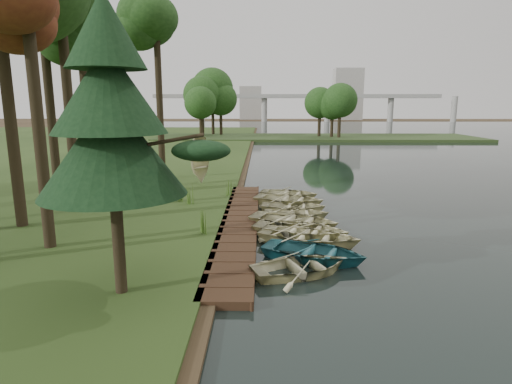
{
  "coord_description": "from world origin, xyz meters",
  "views": [
    {
      "loc": [
        -0.58,
        -18.37,
        5.37
      ],
      "look_at": [
        -0.86,
        0.58,
        1.49
      ],
      "focal_mm": 30.0,
      "sensor_mm": 36.0,
      "label": 1
    }
  ],
  "objects_px": {
    "rowboat_0": "(302,264)",
    "rowboat_2": "(309,234)",
    "stored_rowboat": "(200,179)",
    "pine_tree": "(110,116)",
    "boardwalk": "(239,224)",
    "rowboat_1": "(314,250)"
  },
  "relations": [
    {
      "from": "rowboat_0",
      "to": "boardwalk",
      "type": "bearing_deg",
      "value": 1.59
    },
    {
      "from": "pine_tree",
      "to": "stored_rowboat",
      "type": "bearing_deg",
      "value": 90.62
    },
    {
      "from": "rowboat_2",
      "to": "stored_rowboat",
      "type": "distance_m",
      "value": 13.14
    },
    {
      "from": "rowboat_1",
      "to": "stored_rowboat",
      "type": "bearing_deg",
      "value": 47.53
    },
    {
      "from": "boardwalk",
      "to": "rowboat_0",
      "type": "xyz_separation_m",
      "value": [
        2.3,
        -5.48,
        0.24
      ]
    },
    {
      "from": "rowboat_0",
      "to": "rowboat_1",
      "type": "distance_m",
      "value": 1.32
    },
    {
      "from": "rowboat_0",
      "to": "stored_rowboat",
      "type": "xyz_separation_m",
      "value": [
        -5.35,
        14.7,
        0.22
      ]
    },
    {
      "from": "rowboat_0",
      "to": "pine_tree",
      "type": "height_order",
      "value": "pine_tree"
    },
    {
      "from": "stored_rowboat",
      "to": "boardwalk",
      "type": "bearing_deg",
      "value": -118.88
    },
    {
      "from": "rowboat_0",
      "to": "rowboat_2",
      "type": "xyz_separation_m",
      "value": [
        0.54,
        2.95,
        0.07
      ]
    },
    {
      "from": "stored_rowboat",
      "to": "rowboat_1",
      "type": "bearing_deg",
      "value": -113.68
    },
    {
      "from": "boardwalk",
      "to": "pine_tree",
      "type": "bearing_deg",
      "value": -111.18
    },
    {
      "from": "rowboat_0",
      "to": "rowboat_1",
      "type": "relative_size",
      "value": 0.9
    },
    {
      "from": "rowboat_2",
      "to": "stored_rowboat",
      "type": "xyz_separation_m",
      "value": [
        -5.89,
        11.75,
        0.15
      ]
    },
    {
      "from": "rowboat_0",
      "to": "stored_rowboat",
      "type": "relative_size",
      "value": 1.09
    },
    {
      "from": "pine_tree",
      "to": "rowboat_2",
      "type": "bearing_deg",
      "value": 40.45
    },
    {
      "from": "stored_rowboat",
      "to": "pine_tree",
      "type": "xyz_separation_m",
      "value": [
        0.18,
        -16.62,
        4.47
      ]
    },
    {
      "from": "boardwalk",
      "to": "rowboat_1",
      "type": "height_order",
      "value": "rowboat_1"
    },
    {
      "from": "stored_rowboat",
      "to": "pine_tree",
      "type": "relative_size",
      "value": 0.39
    },
    {
      "from": "rowboat_2",
      "to": "pine_tree",
      "type": "height_order",
      "value": "pine_tree"
    },
    {
      "from": "stored_rowboat",
      "to": "rowboat_0",
      "type": "bearing_deg",
      "value": -117.16
    },
    {
      "from": "rowboat_1",
      "to": "stored_rowboat",
      "type": "relative_size",
      "value": 1.21
    }
  ]
}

